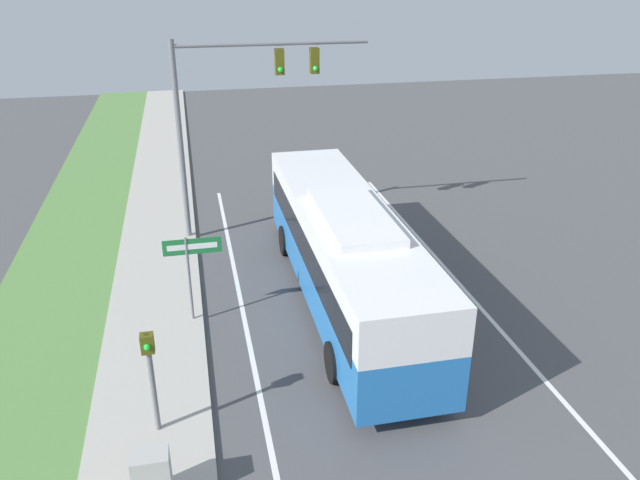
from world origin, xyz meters
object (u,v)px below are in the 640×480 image
Objects in this scene: pedestrian_signal at (150,366)px; bus at (345,248)px; signal_gantry at (234,99)px; utility_cabinet at (152,477)px; street_sign at (191,261)px.

bus is at bearing 41.20° from pedestrian_signal.
signal_gantry is (-2.59, 6.04, 3.39)m from bus.
pedestrian_signal is 2.34× the size of utility_cabinet.
street_sign is at bearing -107.45° from signal_gantry.
utility_cabinet is at bearing -90.91° from pedestrian_signal.
signal_gantry is 14.07m from utility_cabinet.
bus is 10.97× the size of utility_cabinet.
signal_gantry is 11.82m from pedestrian_signal.
utility_cabinet is at bearing -128.96° from bus.
pedestrian_signal is (-5.56, -4.87, -0.06)m from bus.
utility_cabinet is (-1.04, -6.71, -1.32)m from street_sign.
bus reaches higher than utility_cabinet.
street_sign is 2.43× the size of utility_cabinet.
signal_gantry reaches higher than utility_cabinet.
street_sign is (1.01, 4.66, 0.19)m from pedestrian_signal.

